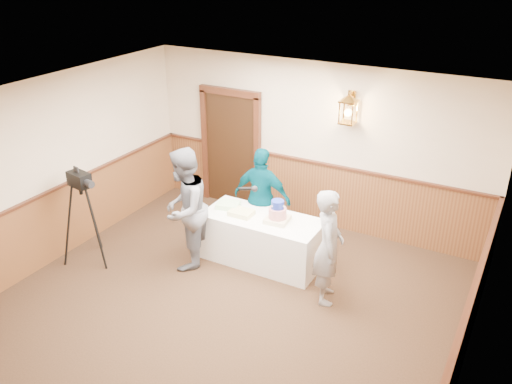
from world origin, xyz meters
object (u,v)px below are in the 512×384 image
at_px(tiered_cake, 277,213).
at_px(sheet_cake_green, 228,205).
at_px(interviewer, 184,209).
at_px(assistant_p, 262,198).
at_px(display_table, 262,239).
at_px(tv_camera_rig, 86,222).
at_px(baker, 328,247).
at_px(sheet_cake_yellow, 241,213).

xyz_separation_m(tiered_cake, sheet_cake_green, (-0.88, 0.05, -0.09)).
bearing_deg(sheet_cake_green, interviewer, -116.51).
height_order(sheet_cake_green, assistant_p, assistant_p).
bearing_deg(display_table, tiered_cake, -1.86).
xyz_separation_m(display_table, assistant_p, (-0.26, 0.48, 0.44)).
bearing_deg(display_table, tv_camera_rig, -151.53).
distance_m(tiered_cake, baker, 1.06).
relative_size(tiered_cake, tv_camera_rig, 0.24).
height_order(tiered_cake, tv_camera_rig, tv_camera_rig).
distance_m(sheet_cake_yellow, interviewer, 0.86).
height_order(tiered_cake, interviewer, interviewer).
relative_size(interviewer, assistant_p, 1.14).
distance_m(tiered_cake, sheet_cake_green, 0.88).
relative_size(display_table, sheet_cake_green, 5.34).
bearing_deg(tiered_cake, sheet_cake_green, 176.58).
bearing_deg(tiered_cake, tv_camera_rig, -154.08).
bearing_deg(tv_camera_rig, interviewer, 35.57).
xyz_separation_m(tiered_cake, sheet_cake_yellow, (-0.57, -0.07, -0.10)).
xyz_separation_m(display_table, baker, (1.22, -0.44, 0.44)).
distance_m(assistant_p, tv_camera_rig, 2.72).
relative_size(sheet_cake_green, baker, 0.21).
bearing_deg(sheet_cake_green, baker, -14.62).
bearing_deg(assistant_p, baker, 145.88).
xyz_separation_m(tiered_cake, tv_camera_rig, (-2.59, -1.26, -0.22)).
bearing_deg(baker, display_table, 48.46).
height_order(interviewer, baker, interviewer).
height_order(sheet_cake_green, interviewer, interviewer).
relative_size(sheet_cake_green, interviewer, 0.18).
xyz_separation_m(display_table, sheet_cake_green, (-0.62, 0.04, 0.41)).
distance_m(tiered_cake, tv_camera_rig, 2.89).
bearing_deg(tiered_cake, interviewer, -152.91).
distance_m(display_table, interviewer, 1.28).
xyz_separation_m(sheet_cake_green, interviewer, (-0.34, -0.67, 0.14)).
distance_m(baker, assistant_p, 1.75).
bearing_deg(assistant_p, tiered_cake, 134.09).
bearing_deg(interviewer, tiered_cake, 105.21).
distance_m(sheet_cake_yellow, baker, 1.58).
height_order(display_table, interviewer, interviewer).
xyz_separation_m(tiered_cake, interviewer, (-1.21, -0.62, 0.05)).
height_order(interviewer, tv_camera_rig, interviewer).
xyz_separation_m(baker, assistant_p, (-1.48, 0.92, -0.00)).
relative_size(display_table, baker, 1.10).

